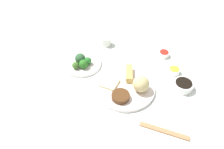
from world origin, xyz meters
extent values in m
cube|color=silver|center=(0.00, 0.00, 0.01)|extent=(2.20, 2.20, 0.02)
cylinder|color=white|center=(-0.02, 0.03, 0.03)|extent=(0.29, 0.29, 0.02)
sphere|color=tan|center=(-0.05, -0.04, 0.07)|extent=(0.08, 0.08, 0.08)
cube|color=tan|center=(0.05, 0.00, 0.05)|extent=(0.11, 0.04, 0.03)
cube|color=beige|center=(0.00, 0.10, 0.04)|extent=(0.10, 0.10, 0.01)
cylinder|color=#4D2E15|center=(-0.09, 0.05, 0.05)|extent=(0.08, 0.08, 0.02)
cylinder|color=white|center=(0.16, 0.24, 0.03)|extent=(0.20, 0.20, 0.01)
sphere|color=#3A6426|center=(0.12, 0.26, 0.05)|extent=(0.04, 0.04, 0.04)
sphere|color=#2C5733|center=(0.17, 0.24, 0.06)|extent=(0.05, 0.05, 0.05)
sphere|color=#286D21|center=(0.13, 0.23, 0.06)|extent=(0.05, 0.05, 0.05)
sphere|color=#266D2A|center=(0.15, 0.20, 0.05)|extent=(0.04, 0.04, 0.04)
cylinder|color=white|center=(-0.03, -0.25, 0.04)|extent=(0.09, 0.09, 0.04)
cylinder|color=black|center=(-0.03, -0.25, 0.06)|extent=(0.08, 0.08, 0.00)
cylinder|color=white|center=(0.07, -0.23, 0.03)|extent=(0.06, 0.06, 0.03)
cylinder|color=yellow|center=(0.07, -0.23, 0.05)|extent=(0.05, 0.05, 0.00)
cylinder|color=white|center=(0.21, -0.21, 0.03)|extent=(0.06, 0.06, 0.03)
cylinder|color=red|center=(0.21, -0.21, 0.05)|extent=(0.05, 0.05, 0.00)
cylinder|color=white|center=(0.34, 0.10, 0.04)|extent=(0.06, 0.06, 0.05)
cube|color=#AB764E|center=(-0.26, -0.11, 0.02)|extent=(0.10, 0.19, 0.01)
camera|label=1|loc=(-0.75, 0.13, 0.81)|focal=36.34mm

